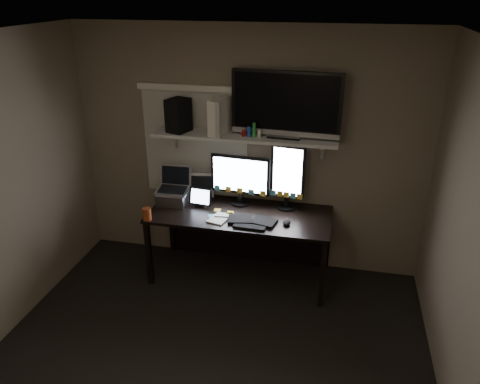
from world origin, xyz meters
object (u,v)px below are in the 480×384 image
(monitor_landscape, at_px, (240,180))
(speaker, at_px, (178,115))
(laptop, at_px, (172,187))
(cup, at_px, (147,214))
(game_console, at_px, (219,116))
(tablet, at_px, (201,197))
(tv, at_px, (286,105))
(mouse, at_px, (287,223))
(desk, at_px, (242,223))
(monitor_portrait, at_px, (288,177))
(keyboard, at_px, (252,221))

(monitor_landscape, distance_m, speaker, 0.89)
(laptop, height_order, cup, laptop)
(monitor_landscape, xyz_separation_m, game_console, (-0.20, -0.03, 0.65))
(tablet, relative_size, tv, 0.23)
(mouse, distance_m, laptop, 1.24)
(desk, relative_size, speaker, 5.54)
(cup, xyz_separation_m, speaker, (0.19, 0.50, 0.85))
(laptop, bearing_deg, mouse, -11.34)
(monitor_landscape, distance_m, laptop, 0.70)
(mouse, height_order, tv, tv)
(cup, relative_size, speaker, 0.38)
(mouse, bearing_deg, monitor_landscape, 144.21)
(tablet, height_order, game_console, game_console)
(monitor_portrait, height_order, game_console, game_console)
(cup, xyz_separation_m, tv, (1.23, 0.55, 1.00))
(keyboard, relative_size, game_console, 1.36)
(keyboard, relative_size, mouse, 4.16)
(tablet, distance_m, laptop, 0.31)
(mouse, height_order, tablet, tablet)
(keyboard, relative_size, cup, 3.84)
(desk, bearing_deg, tv, 13.94)
(cup, height_order, tv, tv)
(mouse, relative_size, laptop, 0.30)
(keyboard, xyz_separation_m, tablet, (-0.58, 0.23, 0.09))
(monitor_landscape, height_order, speaker, speaker)
(desk, relative_size, mouse, 15.96)
(game_console, bearing_deg, tablet, -130.02)
(monitor_portrait, bearing_deg, laptop, -165.24)
(tablet, bearing_deg, cup, -130.37)
(cup, xyz_separation_m, game_console, (0.60, 0.51, 0.86))
(mouse, distance_m, cup, 1.34)
(monitor_portrait, xyz_separation_m, keyboard, (-0.28, -0.38, -0.33))
(desk, relative_size, game_console, 5.21)
(desk, height_order, speaker, speaker)
(cup, bearing_deg, tv, 23.93)
(mouse, relative_size, speaker, 0.35)
(tablet, bearing_deg, speaker, 161.28)
(tablet, relative_size, cup, 1.94)
(tablet, height_order, speaker, speaker)
(monitor_portrait, relative_size, laptop, 1.82)
(laptop, bearing_deg, desk, 2.59)
(game_console, bearing_deg, keyboard, -24.01)
(game_console, bearing_deg, monitor_portrait, 20.34)
(desk, height_order, monitor_landscape, monitor_landscape)
(tablet, bearing_deg, desk, 14.18)
(monitor_landscape, distance_m, keyboard, 0.50)
(mouse, bearing_deg, tablet, 165.38)
(monitor_landscape, relative_size, tablet, 2.58)
(keyboard, xyz_separation_m, tv, (0.24, 0.38, 1.05))
(monitor_portrait, bearing_deg, tablet, -162.32)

